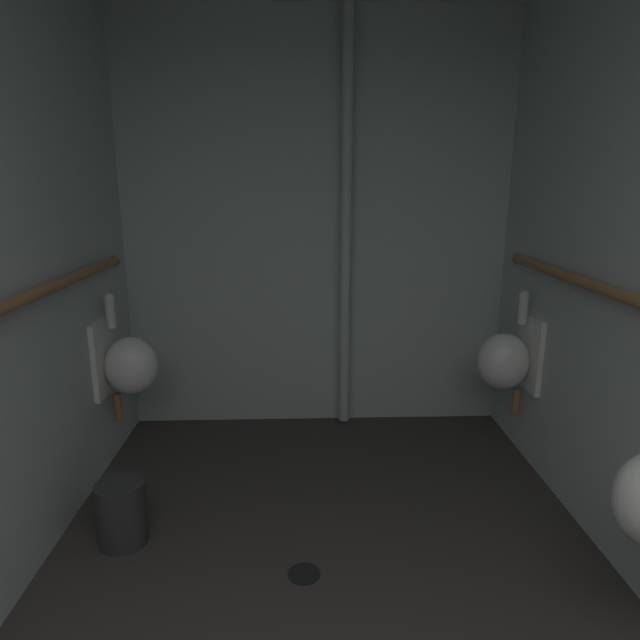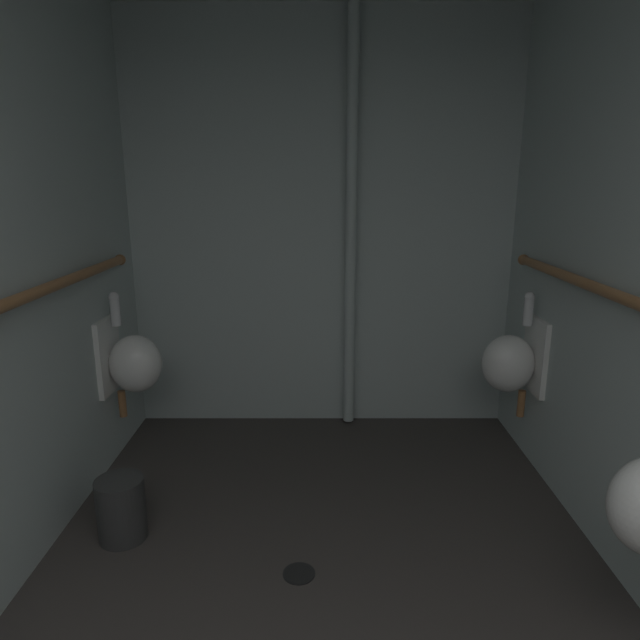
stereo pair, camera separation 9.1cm
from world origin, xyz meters
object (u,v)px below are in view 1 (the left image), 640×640
at_px(urinal_left_mid, 127,364).
at_px(urinal_right_far, 507,359).
at_px(standpipe_back_wall, 346,230).
at_px(floor_drain, 304,573).
at_px(waste_bin, 122,513).

relative_size(urinal_left_mid, urinal_right_far, 1.00).
distance_m(standpipe_back_wall, floor_drain, 2.03).
xyz_separation_m(urinal_left_mid, waste_bin, (0.16, -0.76, -0.47)).
height_order(standpipe_back_wall, floor_drain, standpipe_back_wall).
height_order(urinal_right_far, waste_bin, urinal_right_far).
bearing_deg(floor_drain, urinal_right_far, 40.03).
bearing_deg(waste_bin, urinal_right_far, 20.43).
xyz_separation_m(urinal_left_mid, urinal_right_far, (2.21, 0.00, 0.00)).
height_order(urinal_right_far, floor_drain, urinal_right_far).
bearing_deg(floor_drain, waste_bin, 163.30).
bearing_deg(urinal_right_far, urinal_left_mid, -179.89).
bearing_deg(standpipe_back_wall, waste_bin, -131.88).
height_order(standpipe_back_wall, waste_bin, standpipe_back_wall).
relative_size(standpipe_back_wall, floor_drain, 18.68).
relative_size(urinal_left_mid, waste_bin, 2.51).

